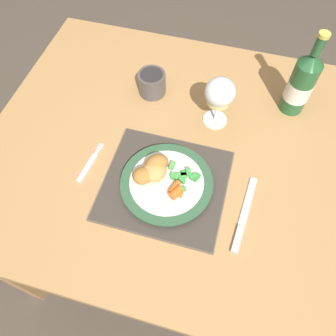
{
  "coord_description": "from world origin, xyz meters",
  "views": [
    {
      "loc": [
        0.09,
        -0.52,
        1.5
      ],
      "look_at": [
        -0.02,
        -0.1,
        0.78
      ],
      "focal_mm": 35.0,
      "sensor_mm": 36.0,
      "label": 1
    }
  ],
  "objects_px": {
    "dinner_plate": "(167,183)",
    "bottle": "(301,84)",
    "table_knife": "(243,220)",
    "fork": "(89,165)",
    "drinking_cup": "(152,83)",
    "wine_glass": "(220,94)",
    "dining_table": "(183,165)"
  },
  "relations": [
    {
      "from": "fork",
      "to": "table_knife",
      "type": "height_order",
      "value": "table_knife"
    },
    {
      "from": "dinner_plate",
      "to": "drinking_cup",
      "type": "height_order",
      "value": "drinking_cup"
    },
    {
      "from": "fork",
      "to": "dinner_plate",
      "type": "bearing_deg",
      "value": -1.48
    },
    {
      "from": "dinner_plate",
      "to": "fork",
      "type": "xyz_separation_m",
      "value": [
        -0.22,
        0.01,
        -0.01
      ]
    },
    {
      "from": "dinner_plate",
      "to": "table_knife",
      "type": "xyz_separation_m",
      "value": [
        0.21,
        -0.04,
        -0.01
      ]
    },
    {
      "from": "table_knife",
      "to": "wine_glass",
      "type": "bearing_deg",
      "value": 113.58
    },
    {
      "from": "dining_table",
      "to": "fork",
      "type": "distance_m",
      "value": 0.29
    },
    {
      "from": "dinner_plate",
      "to": "fork",
      "type": "bearing_deg",
      "value": 178.52
    },
    {
      "from": "dining_table",
      "to": "bottle",
      "type": "distance_m",
      "value": 0.41
    },
    {
      "from": "table_knife",
      "to": "drinking_cup",
      "type": "distance_m",
      "value": 0.49
    },
    {
      "from": "drinking_cup",
      "to": "dinner_plate",
      "type": "bearing_deg",
      "value": -66.79
    },
    {
      "from": "dining_table",
      "to": "fork",
      "type": "height_order",
      "value": "fork"
    },
    {
      "from": "dining_table",
      "to": "wine_glass",
      "type": "height_order",
      "value": "wine_glass"
    },
    {
      "from": "fork",
      "to": "bottle",
      "type": "relative_size",
      "value": 0.51
    },
    {
      "from": "drinking_cup",
      "to": "bottle",
      "type": "bearing_deg",
      "value": 6.71
    },
    {
      "from": "dinner_plate",
      "to": "bottle",
      "type": "relative_size",
      "value": 0.92
    },
    {
      "from": "table_knife",
      "to": "wine_glass",
      "type": "relative_size",
      "value": 1.37
    },
    {
      "from": "table_knife",
      "to": "bottle",
      "type": "distance_m",
      "value": 0.43
    },
    {
      "from": "dining_table",
      "to": "bottle",
      "type": "bearing_deg",
      "value": 39.93
    },
    {
      "from": "dining_table",
      "to": "wine_glass",
      "type": "bearing_deg",
      "value": 62.56
    },
    {
      "from": "fork",
      "to": "table_knife",
      "type": "relative_size",
      "value": 0.62
    },
    {
      "from": "fork",
      "to": "table_knife",
      "type": "bearing_deg",
      "value": -6.35
    },
    {
      "from": "wine_glass",
      "to": "drinking_cup",
      "type": "height_order",
      "value": "wine_glass"
    },
    {
      "from": "fork",
      "to": "drinking_cup",
      "type": "height_order",
      "value": "drinking_cup"
    },
    {
      "from": "wine_glass",
      "to": "table_knife",
      "type": "bearing_deg",
      "value": -66.42
    },
    {
      "from": "fork",
      "to": "drinking_cup",
      "type": "bearing_deg",
      "value": 74.33
    },
    {
      "from": "wine_glass",
      "to": "dinner_plate",
      "type": "bearing_deg",
      "value": -107.08
    },
    {
      "from": "dining_table",
      "to": "drinking_cup",
      "type": "xyz_separation_m",
      "value": [
        -0.15,
        0.18,
        0.14
      ]
    },
    {
      "from": "dinner_plate",
      "to": "table_knife",
      "type": "height_order",
      "value": "dinner_plate"
    },
    {
      "from": "wine_glass",
      "to": "bottle",
      "type": "relative_size",
      "value": 0.6
    },
    {
      "from": "dinner_plate",
      "to": "bottle",
      "type": "xyz_separation_m",
      "value": [
        0.29,
        0.36,
        0.08
      ]
    },
    {
      "from": "fork",
      "to": "wine_glass",
      "type": "relative_size",
      "value": 0.86
    }
  ]
}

